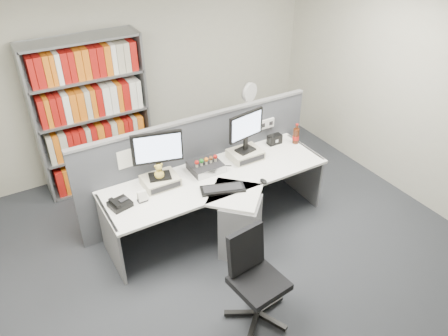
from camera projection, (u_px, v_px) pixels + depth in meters
ground at (254, 267)px, 4.76m from camera, size 5.50×5.50×0.00m
room_shell at (262, 119)px, 3.78m from camera, size 5.04×5.54×2.72m
partition at (199, 163)px, 5.31m from camera, size 3.00×0.08×1.27m
desk at (226, 205)px, 4.94m from camera, size 2.60×1.20×0.72m
monitor_riser_left at (160, 181)px, 4.79m from camera, size 0.38×0.31×0.10m
monitor_riser_right at (245, 154)px, 5.25m from camera, size 0.38×0.31×0.10m
monitor_left at (158, 151)px, 4.58m from camera, size 0.53×0.22×0.54m
monitor_right at (246, 128)px, 5.06m from camera, size 0.49×0.19×0.50m
desktop_pc at (206, 167)px, 5.03m from camera, size 0.35×0.32×0.09m
figurines at (206, 160)px, 4.96m from camera, size 0.29×0.05×0.09m
keyboard at (223, 189)px, 4.72m from camera, size 0.51×0.32×0.03m
mouse at (263, 181)px, 4.84m from camera, size 0.06×0.10×0.04m
desk_phone at (120, 204)px, 4.47m from camera, size 0.24×0.23×0.09m
desk_calendar at (142, 197)px, 4.54m from camera, size 0.10×0.08×0.12m
plush_toy at (159, 173)px, 4.69m from camera, size 0.11×0.11×0.18m
speaker at (274, 139)px, 5.53m from camera, size 0.18×0.10×0.12m
cola_bottle at (296, 136)px, 5.52m from camera, size 0.08×0.08×0.27m
shelving_unit at (92, 118)px, 5.61m from camera, size 1.41×0.40×2.00m
filing_cabinet at (248, 135)px, 6.52m from camera, size 0.45×0.61×0.70m
desk_fan at (249, 95)px, 6.16m from camera, size 0.28×0.17×0.47m
office_chair at (254, 275)px, 4.01m from camera, size 0.60×0.61×0.93m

